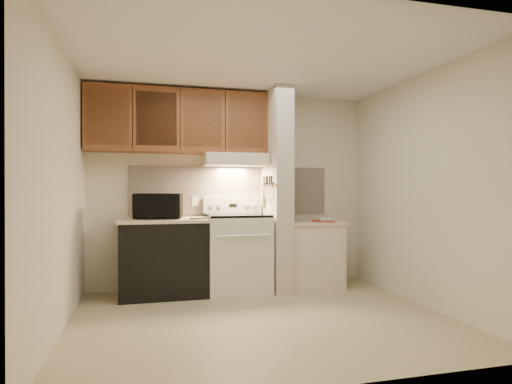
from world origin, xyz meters
name	(u,v)px	position (x,y,z in m)	size (l,w,h in m)	color
floor	(262,319)	(0.00, 0.00, 0.00)	(3.60, 3.60, 0.00)	tan
ceiling	(262,60)	(0.00, 0.00, 2.50)	(3.60, 3.60, 0.00)	white
wall_back	(232,190)	(0.00, 1.50, 1.25)	(3.60, 0.02, 2.50)	beige
wall_left	(60,190)	(-1.80, 0.00, 1.25)	(0.02, 3.00, 2.50)	beige
wall_right	(423,190)	(1.80, 0.00, 1.25)	(0.02, 3.00, 2.50)	beige
backsplash	(232,191)	(0.00, 1.49, 1.24)	(2.60, 0.02, 0.63)	beige
range_body	(237,254)	(0.00, 1.16, 0.46)	(0.76, 0.65, 0.92)	silver
oven_window	(243,254)	(0.00, 0.84, 0.50)	(0.50, 0.01, 0.30)	black
oven_handle	(243,236)	(0.00, 0.80, 0.72)	(0.02, 0.02, 0.65)	silver
cooktop	(237,215)	(0.00, 1.16, 0.94)	(0.74, 0.64, 0.03)	black
range_backguard	(232,205)	(0.00, 1.44, 1.05)	(0.76, 0.08, 0.20)	silver
range_display	(233,205)	(0.00, 1.40, 1.05)	(0.10, 0.01, 0.04)	black
range_knob_left_outer	(211,205)	(-0.28, 1.40, 1.05)	(0.05, 0.05, 0.02)	silver
range_knob_left_inner	(219,205)	(-0.18, 1.40, 1.05)	(0.05, 0.05, 0.02)	silver
range_knob_right_inner	(247,205)	(0.18, 1.40, 1.05)	(0.05, 0.05, 0.02)	silver
range_knob_right_outer	(254,205)	(0.28, 1.40, 1.05)	(0.05, 0.05, 0.02)	silver
dishwasher_front	(164,259)	(-0.88, 1.17, 0.43)	(1.00, 0.63, 0.87)	black
left_countertop	(164,220)	(-0.88, 1.17, 0.89)	(1.04, 0.67, 0.04)	beige
spoon_rest	(200,218)	(-0.48, 0.97, 0.92)	(0.23, 0.07, 0.02)	black
teal_jar	(167,213)	(-0.83, 1.39, 0.96)	(0.09, 0.09, 0.10)	#1B5F59
outlet	(195,201)	(-0.48, 1.48, 1.10)	(0.08, 0.01, 0.12)	beige
microwave	(158,206)	(-0.94, 1.15, 1.06)	(0.53, 0.36, 0.30)	black
partition_pillar	(277,190)	(0.51, 1.15, 1.25)	(0.22, 0.70, 2.50)	beige
pillar_trim	(268,186)	(0.39, 1.15, 1.30)	(0.01, 0.70, 0.04)	brown
knife_strip	(269,184)	(0.39, 1.10, 1.32)	(0.02, 0.42, 0.04)	black
knife_blade_a	(271,192)	(0.38, 0.94, 1.22)	(0.01, 0.04, 0.16)	silver
knife_handle_a	(272,180)	(0.38, 0.93, 1.37)	(0.02, 0.02, 0.10)	black
knife_blade_b	(270,193)	(0.38, 1.02, 1.21)	(0.01, 0.04, 0.18)	silver
knife_handle_b	(270,180)	(0.38, 1.01, 1.37)	(0.02, 0.02, 0.10)	black
knife_blade_c	(268,194)	(0.38, 1.09, 1.20)	(0.01, 0.04, 0.20)	silver
knife_handle_c	(267,180)	(0.38, 1.11, 1.37)	(0.02, 0.02, 0.10)	black
knife_blade_d	(266,192)	(0.38, 1.18, 1.22)	(0.01, 0.04, 0.16)	silver
knife_handle_d	(266,180)	(0.38, 1.17, 1.37)	(0.02, 0.02, 0.10)	black
knife_blade_e	(264,193)	(0.38, 1.25, 1.21)	(0.01, 0.04, 0.18)	silver
knife_handle_e	(264,180)	(0.38, 1.27, 1.37)	(0.02, 0.02, 0.10)	black
oven_mitt	(263,197)	(0.38, 1.32, 1.16)	(0.03, 0.09, 0.23)	slate
right_cab_base	(311,255)	(0.97, 1.15, 0.40)	(0.70, 0.60, 0.81)	beige
right_countertop	(311,222)	(0.97, 1.15, 0.83)	(0.74, 0.64, 0.04)	beige
red_folder	(323,221)	(1.07, 1.00, 0.86)	(0.24, 0.33, 0.01)	#A33325
white_box	(326,220)	(1.13, 1.05, 0.87)	(0.15, 0.10, 0.04)	white
range_hood	(235,160)	(0.00, 1.28, 1.62)	(0.78, 0.44, 0.15)	beige
hood_lip	(238,162)	(0.00, 1.07, 1.58)	(0.78, 0.04, 0.06)	beige
upper_cabinets	(179,122)	(-0.69, 1.32, 2.08)	(2.18, 0.33, 0.77)	brown
cab_door_a	(108,117)	(-1.51, 1.17, 2.08)	(0.46, 0.01, 0.63)	brown
cab_gap_a	(132,118)	(-1.23, 1.16, 2.08)	(0.01, 0.01, 0.73)	black
cab_door_b	(157,119)	(-0.96, 1.17, 2.08)	(0.46, 0.01, 0.63)	brown
cab_gap_b	(180,120)	(-0.69, 1.16, 2.08)	(0.01, 0.01, 0.73)	black
cab_door_c	(203,121)	(-0.42, 1.17, 2.08)	(0.46, 0.01, 0.63)	brown
cab_gap_c	(225,121)	(-0.14, 1.16, 2.08)	(0.01, 0.01, 0.73)	black
cab_door_d	(247,122)	(0.13, 1.17, 2.08)	(0.46, 0.01, 0.63)	brown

